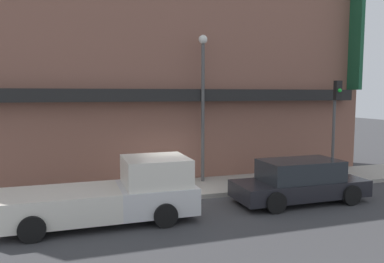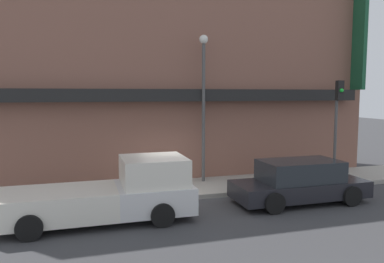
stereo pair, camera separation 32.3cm
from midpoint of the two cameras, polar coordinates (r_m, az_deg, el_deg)
ground_plane at (r=13.53m, az=-2.64°, el=-10.58°), size 80.00×80.00×0.00m
sidewalk at (r=14.75m, az=-4.04°, el=-8.86°), size 36.00×2.67×0.17m
building at (r=17.05m, az=-6.41°, el=8.74°), size 19.80×3.80×10.73m
pickup_truck at (r=11.59m, az=-12.71°, el=-9.34°), size 5.69×2.22×1.87m
parked_car at (r=13.77m, az=15.45°, el=-7.36°), size 4.74×1.99×1.50m
fire_hydrant at (r=15.57m, az=11.96°, el=-6.54°), size 0.18×0.18×0.71m
street_lamp at (r=15.38m, az=1.07°, el=6.05°), size 0.36×0.36×6.01m
traffic_light at (r=16.56m, az=20.50°, el=2.66°), size 0.28×0.42×4.17m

